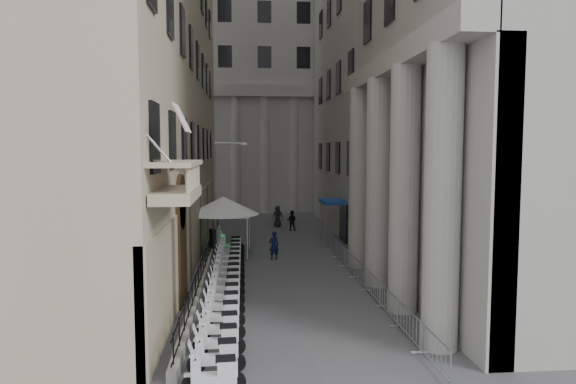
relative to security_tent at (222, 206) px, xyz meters
name	(u,v)px	position (x,y,z in m)	size (l,w,h in m)	color
far_building	(263,74)	(3.60, 25.59, 11.93)	(22.00, 10.00, 30.00)	#ABA8A1
iron_fence	(207,270)	(-0.70, -4.41, -3.07)	(0.30, 28.00, 1.40)	black
blue_awning	(332,241)	(7.75, 3.59, -3.07)	(1.60, 3.00, 3.00)	navy
flag	(186,370)	(-0.40, -17.41, -3.07)	(1.00, 1.40, 8.20)	#9E0C11
scooter_1	(217,373)	(0.54, -17.67, -3.07)	(0.56, 1.40, 1.50)	silver
scooter_2	(219,355)	(0.54, -16.37, -3.07)	(0.56, 1.40, 1.50)	silver
scooter_3	(221,341)	(0.54, -15.08, -3.07)	(0.56, 1.40, 1.50)	silver
scooter_4	(222,328)	(0.54, -13.79, -3.07)	(0.56, 1.40, 1.50)	silver
scooter_5	(224,317)	(0.54, -12.50, -3.07)	(0.56, 1.40, 1.50)	silver
scooter_6	(225,307)	(0.54, -11.21, -3.07)	(0.56, 1.40, 1.50)	silver
scooter_7	(226,298)	(0.54, -9.92, -3.07)	(0.56, 1.40, 1.50)	silver
scooter_8	(227,290)	(0.54, -8.63, -3.07)	(0.56, 1.40, 1.50)	silver
scooter_9	(228,283)	(0.54, -7.34, -3.07)	(0.56, 1.40, 1.50)	silver
scooter_10	(228,277)	(0.54, -6.05, -3.07)	(0.56, 1.40, 1.50)	silver
scooter_11	(229,271)	(0.54, -4.75, -3.07)	(0.56, 1.40, 1.50)	silver
scooter_12	(230,265)	(0.54, -3.46, -3.07)	(0.56, 1.40, 1.50)	silver
scooter_13	(230,261)	(0.54, -2.17, -3.07)	(0.56, 1.40, 1.50)	silver
scooter_14	(231,256)	(0.54, -0.88, -3.07)	(0.56, 1.40, 1.50)	silver
scooter_15	(231,252)	(0.54, 0.41, -3.07)	(0.56, 1.40, 1.50)	silver
barrier_0	(434,369)	(7.09, -18.01, -3.07)	(0.60, 2.40, 1.10)	#A8AAB0
barrier_1	(408,339)	(7.09, -15.51, -3.07)	(0.60, 2.40, 1.10)	#A8AAB0
barrier_2	(388,316)	(7.09, -13.01, -3.07)	(0.60, 2.40, 1.10)	#A8AAB0
barrier_3	(372,298)	(7.09, -10.51, -3.07)	(0.60, 2.40, 1.10)	#A8AAB0
barrier_4	(360,283)	(7.09, -8.01, -3.07)	(0.60, 2.40, 1.10)	#A8AAB0
barrier_5	(349,272)	(7.09, -5.51, -3.07)	(0.60, 2.40, 1.10)	#A8AAB0
barrier_6	(341,262)	(7.09, -3.01, -3.07)	(0.60, 2.40, 1.10)	#A8AAB0
barrier_7	(333,253)	(7.09, -0.51, -3.07)	(0.60, 2.40, 1.10)	#A8AAB0
barrier_8	(327,246)	(7.09, 1.99, -3.07)	(0.60, 2.40, 1.10)	#A8AAB0
security_tent	(222,206)	(0.00, 0.00, 0.00)	(4.52, 4.52, 3.67)	silver
street_lamp	(219,185)	(-0.35, 3.03, 1.12)	(2.33, 0.27, 7.11)	#989AA0
info_kiosk	(213,242)	(-0.59, -0.19, -2.26)	(0.50, 0.78, 1.59)	black
pedestrian_a	(274,246)	(3.17, -2.07, -2.22)	(0.62, 0.41, 1.69)	#0D1636
pedestrian_b	(292,221)	(5.28, 8.78, -2.24)	(0.81, 0.63, 1.66)	black
pedestrian_c	(278,216)	(4.26, 10.81, -2.15)	(0.89, 0.58, 1.83)	black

